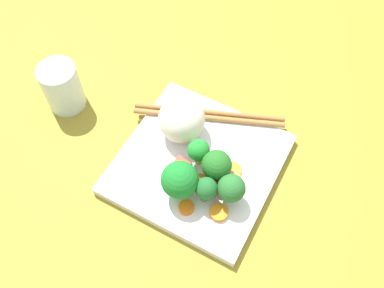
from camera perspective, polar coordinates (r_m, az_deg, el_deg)
ground_plane at (r=67.85cm, az=0.80°, el=-3.46°), size 110.00×110.00×2.00cm
square_plate at (r=66.24cm, az=0.82°, el=-2.72°), size 23.82×23.82×1.65cm
rice_mound at (r=65.48cm, az=-1.38°, el=3.34°), size 9.74×9.92×7.02cm
broccoli_floret_0 at (r=61.44cm, az=3.30°, el=-2.86°), size 4.42×4.42×5.87cm
broccoli_floret_1 at (r=59.84cm, az=1.89°, el=-6.03°), size 3.25×3.25×5.05cm
broccoli_floret_2 at (r=59.96cm, az=5.26°, el=-5.95°), size 4.04×4.04×5.54cm
broccoli_floret_3 at (r=62.59cm, az=0.96°, el=-1.03°), size 3.33×3.33×5.12cm
broccoli_floret_4 at (r=59.57cm, az=-1.40°, el=-4.95°), size 5.42×5.42×6.82cm
carrot_slice_0 at (r=63.64cm, az=1.06°, el=-5.15°), size 3.09×3.09×0.40cm
carrot_slice_1 at (r=61.75cm, az=-0.76°, el=-8.48°), size 2.59×2.59×0.76cm
carrot_slice_2 at (r=61.56cm, az=3.63°, el=-9.12°), size 3.20×3.20×0.78cm
carrot_slice_3 at (r=64.80cm, az=5.37°, el=-3.53°), size 3.78×3.78×0.46cm
pepper_chunk_0 at (r=64.23cm, az=-1.65°, el=-3.30°), size 3.04×3.43×1.29cm
pepper_chunk_1 at (r=62.69cm, az=2.81°, el=-5.37°), size 3.08×3.08×1.99cm
chicken_piece_0 at (r=63.03cm, az=5.21°, el=-4.92°), size 3.61×3.40×2.13cm
chopstick_pair at (r=69.74cm, az=2.28°, el=3.90°), size 23.78×10.48×0.89cm
drinking_glass at (r=73.68cm, az=-16.97°, el=7.30°), size 6.26×6.26×8.39cm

